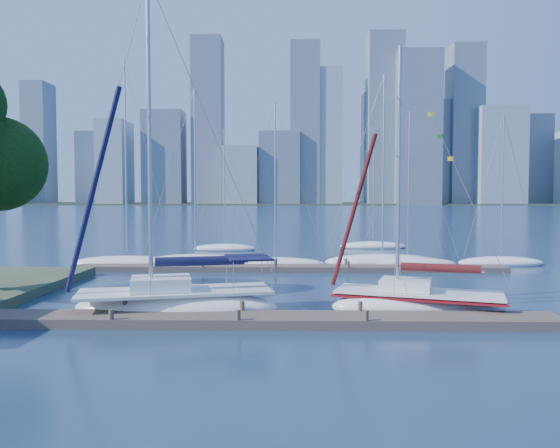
{
  "coord_description": "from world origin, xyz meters",
  "views": [
    {
      "loc": [
        2.05,
        -21.98,
        5.27
      ],
      "look_at": [
        1.55,
        4.0,
        3.91
      ],
      "focal_mm": 35.0,
      "sensor_mm": 36.0,
      "label": 1
    }
  ],
  "objects": [
    {
      "name": "bg_boat_4",
      "position": [
        10.81,
        18.7,
        0.23
      ],
      "size": [
        7.4,
        4.58,
        11.79
      ],
      "rotation": [
        0.0,
        0.0,
        -0.39
      ],
      "color": "white",
      "rests_on": "ground"
    },
    {
      "name": "far_shore",
      "position": [
        0.0,
        320.0,
        0.0
      ],
      "size": [
        800.0,
        100.0,
        1.5
      ],
      "primitive_type": "cube",
      "color": "#38472D",
      "rests_on": "ground"
    },
    {
      "name": "bg_boat_7",
      "position": [
        10.31,
        32.5,
        0.25
      ],
      "size": [
        6.64,
        2.08,
        12.43
      ],
      "rotation": [
        0.0,
        0.0,
        -0.01
      ],
      "color": "white",
      "rests_on": "ground"
    },
    {
      "name": "ground",
      "position": [
        0.0,
        0.0,
        0.0
      ],
      "size": [
        700.0,
        700.0,
        0.0
      ],
      "primitive_type": "plane",
      "color": "#172E4A",
      "rests_on": "ground"
    },
    {
      "name": "far_dock",
      "position": [
        2.0,
        16.0,
        0.18
      ],
      "size": [
        30.0,
        1.8,
        0.36
      ],
      "primitive_type": "cube",
      "color": "#4A3F36",
      "rests_on": "ground"
    },
    {
      "name": "bg_boat_1",
      "position": [
        -5.12,
        18.93,
        0.29
      ],
      "size": [
        8.27,
        3.31,
        13.63
      ],
      "rotation": [
        0.0,
        0.0,
        -0.11
      ],
      "color": "white",
      "rests_on": "ground"
    },
    {
      "name": "skyline",
      "position": [
        27.43,
        290.01,
        33.76
      ],
      "size": [
        501.42,
        51.31,
        95.67
      ],
      "color": "#7E92A3",
      "rests_on": "ground"
    },
    {
      "name": "sailboat_navy",
      "position": [
        -3.06,
        1.97,
        1.16
      ],
      "size": [
        9.54,
        5.03,
        15.33
      ],
      "rotation": [
        0.0,
        0.0,
        0.24
      ],
      "color": "white",
      "rests_on": "ground"
    },
    {
      "name": "sailboat_maroon",
      "position": [
        7.82,
        2.67,
        1.0
      ],
      "size": [
        8.34,
        4.87,
        12.53
      ],
      "rotation": [
        0.0,
        0.0,
        -0.31
      ],
      "color": "white",
      "rests_on": "ground"
    },
    {
      "name": "bg_boat_3",
      "position": [
        9.02,
        19.25,
        0.29
      ],
      "size": [
        9.06,
        4.31,
        14.7
      ],
      "rotation": [
        0.0,
        0.0,
        -0.22
      ],
      "color": "white",
      "rests_on": "ground"
    },
    {
      "name": "near_dock",
      "position": [
        0.0,
        0.0,
        0.2
      ],
      "size": [
        26.0,
        2.0,
        0.4
      ],
      "primitive_type": "cube",
      "color": "#4A3F36",
      "rests_on": "ground"
    },
    {
      "name": "bg_boat_5",
      "position": [
        17.97,
        19.35,
        0.24
      ],
      "size": [
        6.75,
        3.73,
        11.65
      ],
      "rotation": [
        0.0,
        0.0,
        0.29
      ],
      "color": "white",
      "rests_on": "ground"
    },
    {
      "name": "bg_boat_0",
      "position": [
        -10.11,
        18.15,
        0.29
      ],
      "size": [
        8.63,
        5.68,
        15.6
      ],
      "rotation": [
        0.0,
        0.0,
        -0.44
      ],
      "color": "white",
      "rests_on": "ground"
    },
    {
      "name": "bg_boat_2",
      "position": [
        0.91,
        18.33,
        0.24
      ],
      "size": [
        7.69,
        4.47,
        12.43
      ],
      "rotation": [
        0.0,
        0.0,
        -0.36
      ],
      "color": "white",
      "rests_on": "ground"
    },
    {
      "name": "bg_boat_6",
      "position": [
        -4.27,
        30.04,
        0.24
      ],
      "size": [
        5.98,
        1.94,
        11.94
      ],
      "rotation": [
        0.0,
        0.0,
        -0.01
      ],
      "color": "white",
      "rests_on": "ground"
    }
  ]
}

